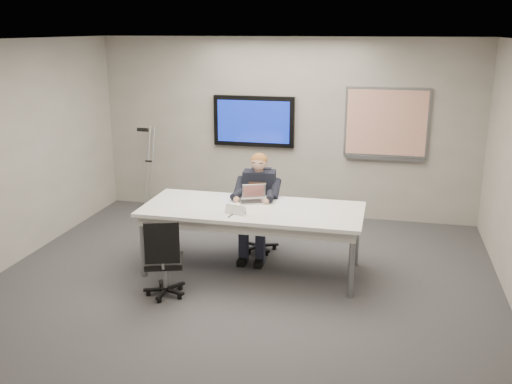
% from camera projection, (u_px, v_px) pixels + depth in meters
% --- Properties ---
extents(floor, '(6.00, 6.00, 0.02)m').
position_uv_depth(floor, '(237.00, 292.00, 6.57)').
color(floor, '#363639').
rests_on(floor, ground).
extents(ceiling, '(6.00, 6.00, 0.02)m').
position_uv_depth(ceiling, '(235.00, 41.00, 5.79)').
color(ceiling, silver).
rests_on(ceiling, wall_back).
extents(wall_back, '(6.00, 0.02, 2.80)m').
position_uv_depth(wall_back, '(285.00, 128.00, 8.98)').
color(wall_back, gray).
rests_on(wall_back, ground).
extents(wall_front, '(6.00, 0.02, 2.80)m').
position_uv_depth(wall_front, '(104.00, 296.00, 3.37)').
color(wall_front, gray).
rests_on(wall_front, ground).
extents(conference_table, '(2.67, 1.11, 0.82)m').
position_uv_depth(conference_table, '(252.00, 215.00, 6.94)').
color(conference_table, white).
rests_on(conference_table, ground).
extents(tv_display, '(1.30, 0.09, 0.80)m').
position_uv_depth(tv_display, '(254.00, 121.00, 9.01)').
color(tv_display, black).
rests_on(tv_display, wall_back).
extents(whiteboard, '(1.25, 0.08, 1.10)m').
position_uv_depth(whiteboard, '(386.00, 124.00, 8.58)').
color(whiteboard, gray).
rests_on(whiteboard, wall_back).
extents(office_chair_far, '(0.60, 0.60, 0.97)m').
position_uv_depth(office_chair_far, '(259.00, 228.00, 7.75)').
color(office_chair_far, black).
rests_on(office_chair_far, ground).
extents(office_chair_near, '(0.56, 0.56, 0.94)m').
position_uv_depth(office_chair_near, '(165.00, 272.00, 6.37)').
color(office_chair_near, black).
rests_on(office_chair_near, ground).
extents(seated_person, '(0.44, 0.76, 1.37)m').
position_uv_depth(seated_person, '(256.00, 217.00, 7.45)').
color(seated_person, '#1F2335').
rests_on(seated_person, office_chair_far).
extents(crutch, '(0.28, 0.86, 1.51)m').
position_uv_depth(crutch, '(150.00, 167.00, 9.40)').
color(crutch, '#A6A9AE').
rests_on(crutch, ground).
extents(laptop, '(0.35, 0.38, 0.21)m').
position_uv_depth(laptop, '(253.00, 197.00, 7.16)').
color(laptop, '#B1B1B3').
rests_on(laptop, conference_table).
extents(name_tent, '(0.27, 0.13, 0.10)m').
position_uv_depth(name_tent, '(236.00, 210.00, 6.67)').
color(name_tent, silver).
rests_on(name_tent, conference_table).
extents(pen, '(0.04, 0.15, 0.01)m').
position_uv_depth(pen, '(231.00, 215.00, 6.62)').
color(pen, black).
rests_on(pen, conference_table).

